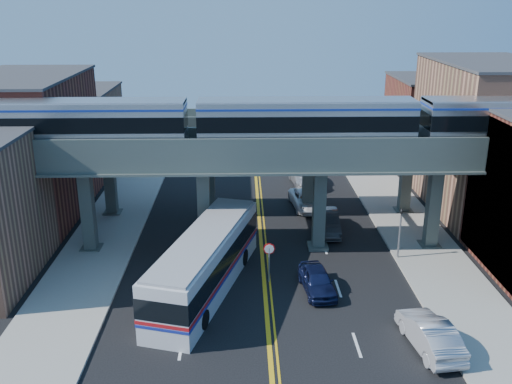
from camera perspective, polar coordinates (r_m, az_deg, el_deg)
ground at (r=33.57m, az=1.02°, el=-11.34°), size 120.00×120.00×0.00m
sidewalk_west at (r=43.66m, az=-14.84°, el=-4.43°), size 5.00×70.00×0.16m
sidewalk_east at (r=44.33m, az=15.54°, el=-4.12°), size 5.00×70.00×0.16m
building_west_b at (r=49.48m, az=-21.76°, el=4.23°), size 8.00×14.00×11.00m
building_west_c at (r=61.83m, az=-17.62°, el=5.99°), size 8.00×10.00×8.00m
building_east_b at (r=50.32m, az=21.90°, el=5.03°), size 8.00×14.00×12.00m
building_east_c at (r=62.49m, az=17.22°, el=6.63°), size 8.00×10.00×9.00m
mural_panel at (r=38.54m, az=22.97°, el=-1.03°), size 0.10×9.50×9.50m
elevated_viaduct_near at (r=38.43m, az=0.59°, el=3.16°), size 52.00×3.60×7.40m
elevated_viaduct_far at (r=45.20m, az=0.29°, el=5.57°), size 52.00×3.60×7.40m
transit_train at (r=38.00m, az=5.02°, el=7.06°), size 44.32×2.78×3.23m
stop_sign at (r=35.41m, az=1.33°, el=-6.42°), size 0.76×0.09×2.63m
traffic_signal at (r=39.32m, az=14.22°, el=-3.51°), size 0.15×0.18×4.10m
transit_bus at (r=34.72m, az=-5.07°, el=-7.04°), size 6.47×13.60×3.43m
car_lane_a at (r=34.96m, az=6.14°, el=-8.77°), size 2.22×4.47×1.46m
car_lane_b at (r=43.42m, az=7.05°, el=-2.98°), size 1.87×5.04×1.65m
car_lane_c at (r=48.22m, az=5.11°, el=-0.77°), size 2.96×5.41×1.44m
car_lane_d at (r=54.10m, az=4.91°, el=1.64°), size 3.08×6.37×1.79m
car_parked_curb at (r=30.89m, az=16.99°, el=-13.41°), size 2.41×5.18×1.64m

